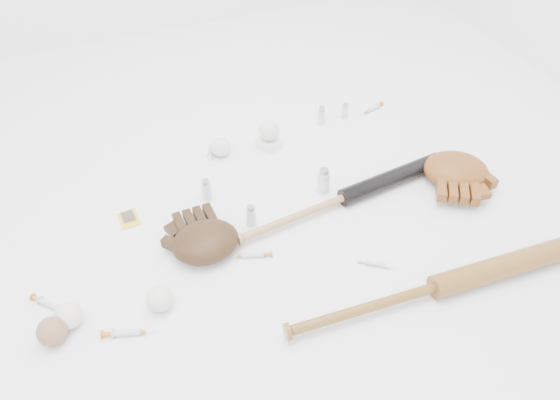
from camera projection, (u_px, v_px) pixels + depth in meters
name	position (u px, v px, depth m)	size (l,w,h in m)	color
bat_dark	(344.00, 197.00, 1.83)	(0.84, 0.06, 0.06)	black
bat_wood	(436.00, 287.00, 1.55)	(0.97, 0.07, 0.07)	brown
glove_dark	(205.00, 241.00, 1.67)	(0.25, 0.25, 0.09)	#301D0D
glove_tan	(456.00, 170.00, 1.91)	(0.27, 0.27, 0.10)	brown
trading_card	(129.00, 219.00, 1.80)	(0.06, 0.08, 0.00)	gold
pedestal	(269.00, 143.00, 2.07)	(0.07, 0.07, 0.04)	white
baseball_on_pedestal	(269.00, 130.00, 2.03)	(0.08, 0.08, 0.08)	silver
baseball_left	(69.00, 315.00, 1.48)	(0.08, 0.08, 0.08)	silver
baseball_upper	(221.00, 147.00, 2.02)	(0.07, 0.07, 0.07)	silver
baseball_mid	(160.00, 299.00, 1.52)	(0.08, 0.08, 0.08)	silver
baseball_aged	(52.00, 331.00, 1.44)	(0.08, 0.08, 0.08)	brown
syringe_0	(49.00, 304.00, 1.54)	(0.15, 0.03, 0.02)	#ADBCC6
syringe_1	(252.00, 255.00, 1.68)	(0.15, 0.03, 0.02)	#ADBCC6
syringe_2	(210.00, 150.00, 2.06)	(0.13, 0.02, 0.02)	#ADBCC6
syringe_3	(376.00, 264.00, 1.65)	(0.13, 0.02, 0.02)	#ADBCC6
syringe_4	(372.00, 109.00, 2.25)	(0.14, 0.02, 0.02)	#ADBCC6
syringe_5	(127.00, 333.00, 1.47)	(0.16, 0.03, 0.02)	#ADBCC6
vial_0	(321.00, 115.00, 2.17)	(0.03, 0.03, 0.08)	silver
vial_1	(345.00, 111.00, 2.20)	(0.03, 0.03, 0.07)	silver
vial_2	(207.00, 190.00, 1.84)	(0.03, 0.03, 0.08)	silver
vial_3	(324.00, 181.00, 1.87)	(0.04, 0.04, 0.10)	silver
vial_4	(251.00, 215.00, 1.76)	(0.03, 0.03, 0.08)	silver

